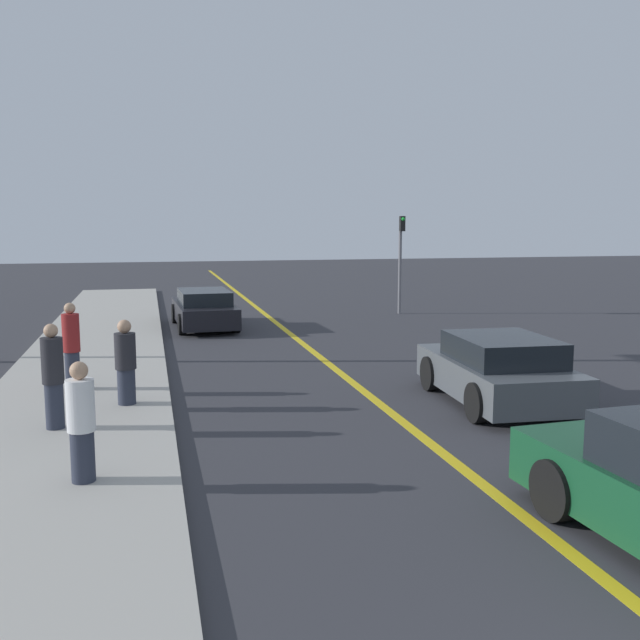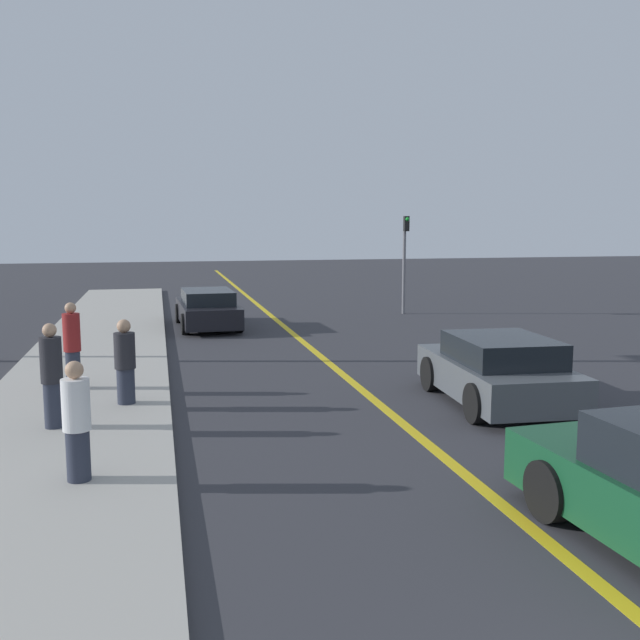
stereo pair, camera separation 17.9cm
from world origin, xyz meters
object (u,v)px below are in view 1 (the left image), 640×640
at_px(pedestrian_by_sign, 71,346).
at_px(pedestrian_far_standing, 126,363).
at_px(traffic_light, 401,253).
at_px(pedestrian_mid_group, 53,376).
at_px(car_ahead_center, 498,370).
at_px(car_far_distant, 204,309).
at_px(pedestrian_near_curb, 81,422).

bearing_deg(pedestrian_by_sign, pedestrian_far_standing, -53.88).
bearing_deg(traffic_light, pedestrian_by_sign, -135.69).
bearing_deg(pedestrian_mid_group, car_ahead_center, 1.29).
distance_m(car_far_distant, pedestrian_by_sign, 9.09).
distance_m(pedestrian_by_sign, traffic_light, 14.88).
distance_m(pedestrian_mid_group, traffic_light, 16.95).
bearing_deg(car_far_distant, pedestrian_by_sign, -113.06).
height_order(car_ahead_center, pedestrian_far_standing, pedestrian_far_standing).
height_order(car_far_distant, pedestrian_mid_group, pedestrian_mid_group).
distance_m(pedestrian_far_standing, pedestrian_by_sign, 1.81).
relative_size(pedestrian_far_standing, traffic_light, 0.43).
relative_size(car_ahead_center, pedestrian_near_curb, 2.54).
bearing_deg(pedestrian_far_standing, pedestrian_by_sign, 126.12).
distance_m(pedestrian_near_curb, pedestrian_far_standing, 3.93).
xyz_separation_m(pedestrian_mid_group, pedestrian_by_sign, (0.01, 2.79, 0.01)).
height_order(car_ahead_center, pedestrian_by_sign, pedestrian_by_sign).
xyz_separation_m(car_ahead_center, pedestrian_far_standing, (-6.79, 1.15, 0.24)).
bearing_deg(pedestrian_far_standing, pedestrian_mid_group, -129.08).
height_order(pedestrian_near_curb, pedestrian_by_sign, pedestrian_by_sign).
xyz_separation_m(pedestrian_near_curb, pedestrian_mid_group, (-0.64, 2.58, 0.08)).
bearing_deg(pedestrian_mid_group, traffic_light, 51.08).
bearing_deg(car_ahead_center, pedestrian_by_sign, 164.65).
bearing_deg(car_far_distant, traffic_light, 12.00).
bearing_deg(pedestrian_near_curb, car_ahead_center, 20.90).
xyz_separation_m(car_ahead_center, pedestrian_by_sign, (-7.86, 2.61, 0.34)).
distance_m(car_far_distant, traffic_light, 7.78).
bearing_deg(pedestrian_mid_group, pedestrian_near_curb, -76.04).
distance_m(car_far_distant, pedestrian_near_curb, 14.11).
distance_m(car_ahead_center, traffic_light, 13.35).
bearing_deg(pedestrian_near_curb, traffic_light, 57.62).
bearing_deg(traffic_light, car_far_distant, -165.79).
xyz_separation_m(car_far_distant, traffic_light, (7.37, 1.87, 1.64)).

